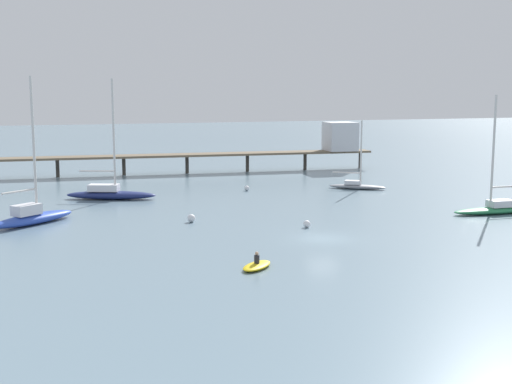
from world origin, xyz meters
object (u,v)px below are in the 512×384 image
(sailboat_green, at_px, (495,207))
(sailboat_navy, at_px, (110,192))
(mooring_buoy_mid, at_px, (191,218))
(sailboat_gray, at_px, (357,185))
(dinghy_yellow, at_px, (257,265))
(mooring_buoy_near, at_px, (307,224))
(pier, at_px, (276,144))
(mooring_buoy_inner, at_px, (247,188))
(sailboat_blue, at_px, (32,215))

(sailboat_green, distance_m, sailboat_navy, 40.02)
(mooring_buoy_mid, bearing_deg, sailboat_green, -11.05)
(sailboat_gray, xyz_separation_m, dinghy_yellow, (-23.67, -30.39, -0.33))
(sailboat_green, height_order, sailboat_gray, sailboat_green)
(dinghy_yellow, distance_m, mooring_buoy_near, 14.15)
(sailboat_gray, height_order, dinghy_yellow, sailboat_gray)
(pier, relative_size, sailboat_green, 4.91)
(pier, bearing_deg, mooring_buoy_near, -107.48)
(mooring_buoy_mid, bearing_deg, mooring_buoy_inner, 56.53)
(sailboat_green, bearing_deg, mooring_buoy_near, -179.82)
(sailboat_blue, distance_m, sailboat_gray, 38.69)
(sailboat_navy, relative_size, mooring_buoy_inner, 20.98)
(sailboat_green, height_order, mooring_buoy_inner, sailboat_green)
(sailboat_green, relative_size, sailboat_gray, 1.37)
(sailboat_navy, xyz_separation_m, mooring_buoy_inner, (16.10, 0.86, -0.46))
(sailboat_blue, relative_size, mooring_buoy_mid, 18.06)
(pier, height_order, sailboat_gray, sailboat_gray)
(mooring_buoy_inner, bearing_deg, sailboat_gray, -12.76)
(pier, xyz_separation_m, sailboat_blue, (-35.00, -30.65, -3.08))
(pier, xyz_separation_m, dinghy_yellow, (-21.23, -51.34, -3.70))
(sailboat_gray, bearing_deg, pier, 96.66)
(sailboat_green, bearing_deg, sailboat_blue, 167.47)
(sailboat_blue, distance_m, sailboat_navy, 14.42)
(sailboat_green, xyz_separation_m, mooring_buoy_near, (-19.87, -0.06, -0.34))
(pier, relative_size, sailboat_blue, 4.29)
(sailboat_navy, relative_size, mooring_buoy_near, 20.71)
(mooring_buoy_mid, xyz_separation_m, mooring_buoy_inner, (10.87, 16.44, -0.05))
(dinghy_yellow, bearing_deg, sailboat_blue, 123.66)
(pier, height_order, sailboat_blue, sailboat_blue)
(sailboat_blue, distance_m, sailboat_green, 43.27)
(sailboat_gray, relative_size, mooring_buoy_inner, 13.32)
(mooring_buoy_inner, bearing_deg, mooring_buoy_near, -95.23)
(sailboat_navy, bearing_deg, mooring_buoy_near, -56.47)
(sailboat_blue, bearing_deg, pier, 41.21)
(mooring_buoy_near, bearing_deg, sailboat_navy, 123.53)
(sailboat_green, relative_size, mooring_buoy_mid, 15.77)
(pier, relative_size, mooring_buoy_mid, 77.48)
(sailboat_navy, bearing_deg, dinghy_yellow, -80.42)
(sailboat_gray, height_order, mooring_buoy_mid, sailboat_gray)
(sailboat_blue, bearing_deg, mooring_buoy_mid, -15.61)
(pier, bearing_deg, sailboat_navy, -144.79)
(sailboat_green, height_order, mooring_buoy_near, sailboat_green)
(sailboat_green, xyz_separation_m, mooring_buoy_mid, (-28.71, 5.61, -0.30))
(sailboat_gray, xyz_separation_m, mooring_buoy_near, (-15.08, -19.16, -0.22))
(sailboat_navy, distance_m, mooring_buoy_near, 25.50)
(sailboat_blue, xyz_separation_m, dinghy_yellow, (13.77, -20.69, -0.62))
(sailboat_blue, relative_size, mooring_buoy_near, 20.65)
(sailboat_green, xyz_separation_m, sailboat_gray, (-4.79, 19.10, -0.12))
(sailboat_blue, relative_size, sailboat_gray, 1.57)
(mooring_buoy_inner, bearing_deg, sailboat_blue, -152.57)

